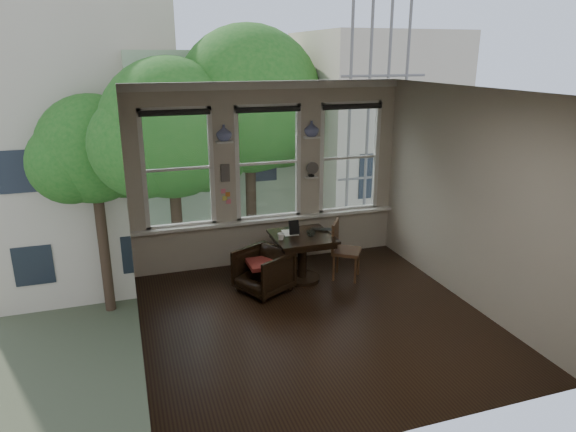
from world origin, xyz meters
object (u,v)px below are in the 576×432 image
object	(u,v)px
armchair_left	(263,271)
laptop	(321,231)
side_chair_right	(347,251)
mug	(281,236)
table	(302,258)

from	to	relation	value
armchair_left	laptop	size ratio (longest dim) A/B	2.19
side_chair_right	laptop	bearing A→B (deg)	93.55
armchair_left	mug	world-z (taller)	mug
table	armchair_left	distance (m)	0.71
laptop	table	bearing A→B (deg)	-142.49
armchair_left	laptop	world-z (taller)	laptop
armchair_left	side_chair_right	world-z (taller)	side_chair_right
table	laptop	bearing A→B (deg)	12.22
table	armchair_left	size ratio (longest dim) A/B	1.26
mug	laptop	bearing A→B (deg)	12.64
table	laptop	distance (m)	0.52
table	mug	distance (m)	0.57
table	mug	bearing A→B (deg)	-166.97
armchair_left	side_chair_right	distance (m)	1.38
table	armchair_left	xyz separation A→B (m)	(-0.68, -0.20, -0.05)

